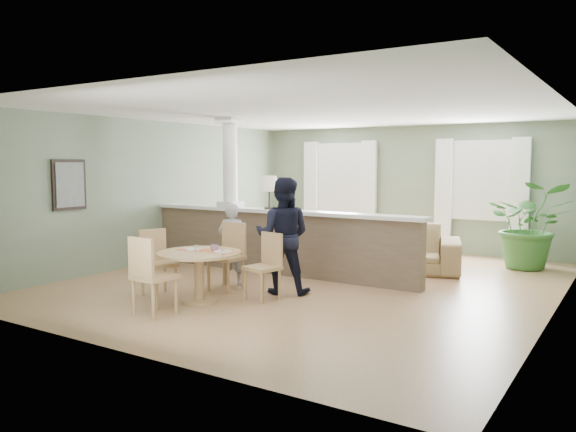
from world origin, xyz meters
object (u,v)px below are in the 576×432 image
Objects in this scene: chair_far_man at (266,263)px; child_person at (232,244)px; chair_far_boy at (229,253)px; chair_near at (149,273)px; chair_side at (156,259)px; man_person at (283,236)px; dining_table at (200,262)px; houseplant at (530,225)px; sofa at (377,247)px.

chair_far_man is 1.06m from child_person.
chair_far_boy is 1.74m from chair_near.
chair_side is (-1.46, -0.66, 0.01)m from chair_far_man.
man_person is at bearing -106.20° from chair_near.
dining_table is 0.79m from chair_side.
chair_side is 1.23m from child_person.
chair_side is at bearing -126.46° from chair_far_boy.
houseplant is 6.07m from dining_table.
child_person is at bearing -79.28° from chair_near.
chair_near reaches higher than chair_side.
child_person reaches higher than chair_far_boy.
houseplant is at bearing 56.02° from dining_table.
chair_far_man is at bearing -45.72° from chair_side.
man_person reaches higher than chair_near.
chair_far_man is (-0.45, -2.85, 0.10)m from sofa.
chair_side is at bearing -44.97° from chair_near.
houseplant is 1.22× the size of child_person.
chair_side is at bearing 50.72° from child_person.
houseplant is 5.19m from chair_far_man.
sofa is 2.47× the size of dining_table.
chair_side reaches higher than sofa.
sofa is at bearing 93.18° from chair_far_man.
child_person is 0.97m from man_person.
man_person reaches higher than chair_far_boy.
chair_near is 2.10m from man_person.
houseplant is 1.37× the size of dining_table.
man_person reaches higher than chair_far_man.
dining_table is 1.24× the size of chair_far_man.
chair_side is (-1.90, -3.51, 0.11)m from sofa.
chair_far_boy is 1.08× the size of chair_far_man.
man_person is at bearing 102.04° from chair_far_man.
chair_far_boy is at bearing 100.43° from dining_table.
chair_side is at bearing -136.05° from sofa.
chair_far_man is at bearing -111.25° from chair_near.
chair_side is 0.56× the size of man_person.
dining_table is (-3.39, -5.03, -0.23)m from houseplant.
chair_side is at bearing -143.58° from chair_far_man.
chair_side is (-0.63, -0.87, -0.03)m from chair_far_boy.
sofa is 2.78m from child_person.
sofa is 2.83× the size of chair_far_boy.
chair_far_man is 0.55× the size of man_person.
chair_side is at bearing -129.51° from houseplant.
sofa is 3.65m from dining_table.
man_person is (-2.72, -3.97, 0.06)m from houseplant.
sofa is at bearing -134.99° from child_person.
chair_side is 1.85m from man_person.
man_person is (1.46, 1.10, 0.33)m from chair_side.
chair_side is 0.73× the size of child_person.
chair_far_man is (0.83, -0.21, -0.04)m from chair_far_boy.
houseplant reaches higher than chair_near.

